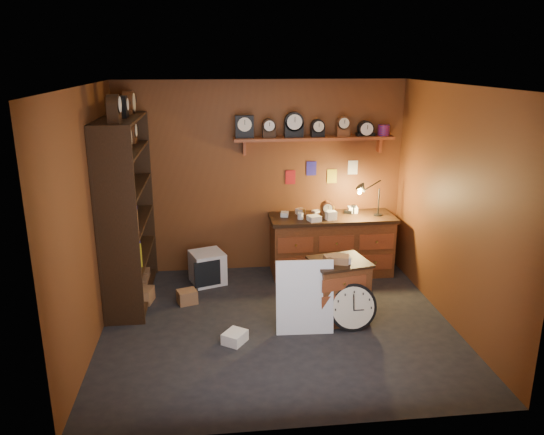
{
  "coord_description": "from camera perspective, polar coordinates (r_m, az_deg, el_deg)",
  "views": [
    {
      "loc": [
        -0.7,
        -5.49,
        2.96
      ],
      "look_at": [
        -0.03,
        0.35,
        1.2
      ],
      "focal_mm": 35.0,
      "sensor_mm": 36.0,
      "label": 1
    }
  ],
  "objects": [
    {
      "name": "floor_box_c",
      "position": [
        6.83,
        -9.12,
        -8.41
      ],
      "size": [
        0.28,
        0.26,
        0.17
      ],
      "primitive_type": "cube",
      "rotation": [
        0.0,
        0.0,
        0.32
      ],
      "color": "#8F623E",
      "rests_on": "ground"
    },
    {
      "name": "floor_box_a",
      "position": [
        6.98,
        -13.94,
        -8.12
      ],
      "size": [
        0.34,
        0.31,
        0.18
      ],
      "primitive_type": "cube",
      "rotation": [
        0.0,
        0.0,
        -0.2
      ],
      "color": "#8F623E",
      "rests_on": "ground"
    },
    {
      "name": "white_panel",
      "position": [
        6.16,
        3.48,
        -12.06
      ],
      "size": [
        0.65,
        0.21,
        0.85
      ],
      "primitive_type": "cube",
      "rotation": [
        -0.17,
        0.0,
        -0.05
      ],
      "color": "silver",
      "rests_on": "ground"
    },
    {
      "name": "shelving_unit",
      "position": [
        6.78,
        -15.63,
        1.48
      ],
      "size": [
        0.47,
        1.6,
        2.58
      ],
      "color": "black",
      "rests_on": "ground"
    },
    {
      "name": "floor",
      "position": [
        6.28,
        0.62,
        -11.45
      ],
      "size": [
        4.0,
        4.0,
        0.0
      ],
      "primitive_type": "plane",
      "color": "black",
      "rests_on": "ground"
    },
    {
      "name": "floor_box_b",
      "position": [
        5.91,
        -4.02,
        -12.73
      ],
      "size": [
        0.31,
        0.32,
        0.12
      ],
      "primitive_type": "cube",
      "rotation": [
        0.0,
        0.0,
        -0.61
      ],
      "color": "white",
      "rests_on": "ground"
    },
    {
      "name": "workbench",
      "position": [
        7.58,
        6.42,
        -2.57
      ],
      "size": [
        1.75,
        0.66,
        1.36
      ],
      "color": "brown",
      "rests_on": "ground"
    },
    {
      "name": "mini_fridge",
      "position": [
        7.33,
        -6.96,
        -5.38
      ],
      "size": [
        0.54,
        0.56,
        0.44
      ],
      "rotation": [
        0.0,
        0.0,
        0.33
      ],
      "color": "silver",
      "rests_on": "ground"
    },
    {
      "name": "room_shell",
      "position": [
        5.78,
        0.98,
        4.31
      ],
      "size": [
        4.02,
        3.62,
        2.71
      ],
      "color": "brown",
      "rests_on": "ground"
    },
    {
      "name": "big_round_clock",
      "position": [
        6.14,
        8.66,
        -9.51
      ],
      "size": [
        0.55,
        0.17,
        0.55
      ],
      "color": "black",
      "rests_on": "ground"
    },
    {
      "name": "low_cabinet",
      "position": [
        6.3,
        7.18,
        -7.44
      ],
      "size": [
        0.73,
        0.66,
        0.82
      ],
      "rotation": [
        0.0,
        0.0,
        0.2
      ],
      "color": "brown",
      "rests_on": "ground"
    }
  ]
}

